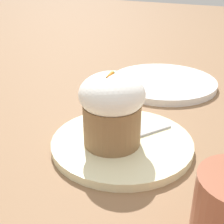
# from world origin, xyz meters

# --- Properties ---
(ground_plane) EXTENTS (4.00, 4.00, 0.00)m
(ground_plane) POSITION_xyz_m (0.00, 0.00, 0.00)
(ground_plane) COLOR #846042
(dessert_plate) EXTENTS (0.24, 0.24, 0.01)m
(dessert_plate) POSITION_xyz_m (0.00, 0.00, 0.01)
(dessert_plate) COLOR beige
(dessert_plate) RESTS_ON ground_plane
(carrot_cake) EXTENTS (0.11, 0.11, 0.13)m
(carrot_cake) POSITION_xyz_m (0.02, -0.01, 0.08)
(carrot_cake) COLOR olive
(carrot_cake) RESTS_ON dessert_plate
(spoon) EXTENTS (0.13, 0.09, 0.01)m
(spoon) POSITION_xyz_m (0.00, 0.00, 0.02)
(spoon) COLOR #B7B7BC
(spoon) RESTS_ON dessert_plate
(side_plate) EXTENTS (0.27, 0.27, 0.02)m
(side_plate) POSITION_xyz_m (-0.31, -0.04, 0.01)
(side_plate) COLOR white
(side_plate) RESTS_ON ground_plane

